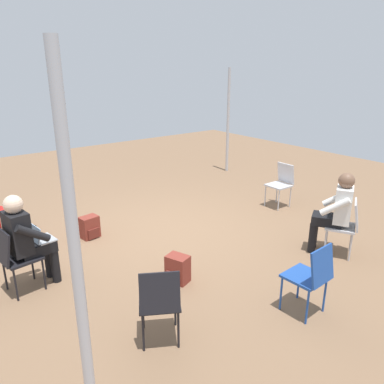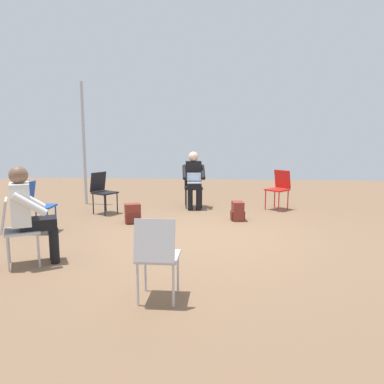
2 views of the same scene
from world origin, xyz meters
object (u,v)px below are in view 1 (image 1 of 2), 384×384
Objects in this scene: chair_north at (15,256)px; person_with_laptop at (27,236)px; backpack_by_empty_chair at (90,228)px; chair_northwest at (160,300)px; backpack_near_laptop_user at (178,270)px; person_in_white at (336,209)px; chair_southwest at (346,224)px; chair_south at (281,182)px; chair_west at (311,275)px.

person_with_laptop reaches higher than chair_north.
chair_north is at bearing 125.61° from backpack_by_empty_chair.
chair_northwest is 2.80m from backpack_by_empty_chair.
person_in_white is at bearing -108.43° from backpack_near_laptop_user.
chair_southwest reaches higher than backpack_by_empty_chair.
person_in_white is at bearing 31.29° from chair_northwest.
chair_northwest is at bearing 115.12° from chair_south.
chair_southwest is 4.29m from person_with_laptop.
chair_southwest is 2.52m from backpack_near_laptop_user.
chair_north is at bearing 59.34° from backpack_near_laptop_user.
chair_west is at bearing 8.58° from chair_northwest.
chair_north is (2.42, 2.43, 0.00)m from chair_west.
chair_northwest is at bearing 18.60° from chair_north.
chair_northwest is 2.36× the size of backpack_by_empty_chair.
backpack_near_laptop_user is 1.00× the size of backpack_by_empty_chair.
chair_south is at bearing 82.73° from chair_north.
backpack_by_empty_chair is (0.94, -1.31, -0.34)m from chair_north.
chair_west is at bearing 169.78° from chair_southwest.
backpack_near_laptop_user is (-1.01, -1.51, -0.53)m from person_with_laptop.
chair_southwest is at bearing -111.03° from backpack_near_laptop_user.
person_in_white reaches higher than chair_southwest.
chair_southwest is at bearing -136.34° from backpack_by_empty_chair.
person_in_white is at bearing 152.25° from chair_south.
chair_northwest is 0.69× the size of person_with_laptop.
person_in_white is at bearing 21.64° from chair_west.
person_with_laptop is at bearing 124.77° from chair_southwest.
chair_southwest is 2.36× the size of backpack_near_laptop_user.
chair_north is 1.00× the size of chair_southwest.
person_with_laptop reaches higher than backpack_near_laptop_user.
chair_northwest is 2.36× the size of backpack_near_laptop_user.
chair_north is 4.43m from chair_southwest.
chair_northwest is at bearing 135.62° from backpack_near_laptop_user.
chair_northwest is 3.06m from person_in_white.
backpack_near_laptop_user is (0.75, 2.26, -0.54)m from person_in_white.
backpack_by_empty_chair is at bearing 104.88° from chair_southwest.
chair_west is 1.00× the size of chair_southwest.
chair_southwest is (0.53, -1.58, 0.00)m from chair_west.
chair_north is at bearing -90.00° from person_with_laptop.
person_with_laptop reaches higher than chair_west.
chair_southwest is 0.26m from person_in_white.
person_in_white is 2.44m from backpack_near_laptop_user.
chair_west is 0.69× the size of person_with_laptop.
chair_north is at bearing 125.99° from chair_southwest.
backpack_near_laptop_user is at bearing 75.77° from chair_northwest.
chair_west and chair_southwest have the same top height.
chair_west is (-2.43, 2.45, 0.00)m from chair_south.
backpack_by_empty_chair is (0.93, 3.57, -0.34)m from chair_south.
chair_west is at bearing 175.52° from person_in_white.
person_in_white reaches higher than chair_northwest.
chair_north is 0.26m from person_with_laptop.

